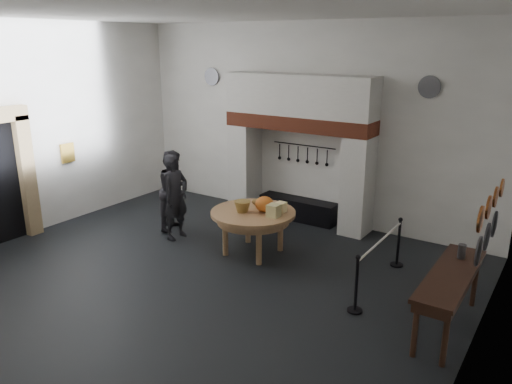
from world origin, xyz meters
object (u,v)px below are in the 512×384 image
Objects in this scene: barrier_post_far at (398,243)px; barrier_post_near at (356,285)px; side_table at (451,275)px; visitor_near at (175,197)px; work_table at (253,213)px; iron_range at (298,209)px; visitor_far at (174,190)px.

barrier_post_near is at bearing -90.00° from barrier_post_far.
visitor_near is at bearing 174.99° from side_table.
work_table is 1.85× the size of barrier_post_near.
barrier_post_near is at bearing -167.98° from side_table.
iron_range is 1.06× the size of visitor_far.
visitor_near is 0.57m from visitor_far.
side_table is (6.10, -0.90, -0.03)m from visitor_far.
iron_range is 4.28m from barrier_post_near.
iron_range is at bearing 130.94° from barrier_post_near.
visitor_far is 1.99× the size of barrier_post_near.
barrier_post_far is at bearing -96.60° from visitor_far.
work_table is at bearing -80.08° from visitor_near.
visitor_near reaches higher than barrier_post_far.
visitor_far reaches higher than iron_range.
visitor_near is (-1.82, -0.23, 0.07)m from work_table.
visitor_far is at bearing 175.58° from work_table.
visitor_near reaches higher than visitor_far.
barrier_post_near is (4.41, -0.78, -0.46)m from visitor_near.
barrier_post_near is (4.81, -1.18, -0.45)m from visitor_far.
visitor_far is 4.90m from barrier_post_far.
iron_range is 2.94m from visitor_far.
barrier_post_far is (4.81, 0.82, -0.45)m from visitor_far.
visitor_near is at bearing 170.01° from barrier_post_near.
side_table is at bearing -53.05° from barrier_post_far.
visitor_near reaches higher than work_table.
iron_range is 3.07m from barrier_post_far.
visitor_near reaches higher than side_table.
iron_range is 2.11× the size of barrier_post_far.
barrier_post_near reaches higher than iron_range.
barrier_post_near is at bearing -21.20° from work_table.
visitor_far reaches higher than side_table.
work_table reaches higher than iron_range.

